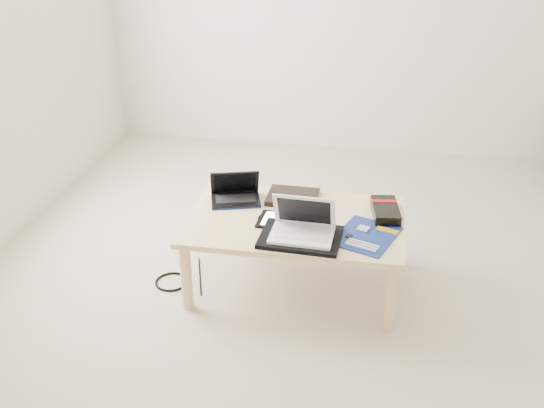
% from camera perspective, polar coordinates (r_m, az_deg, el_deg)
% --- Properties ---
extents(ground, '(4.00, 4.00, 0.00)m').
position_cam_1_polar(ground, '(3.30, 6.11, -7.70)').
color(ground, beige).
rests_on(ground, ground).
extents(coffee_table, '(1.10, 0.70, 0.40)m').
position_cam_1_polar(coffee_table, '(3.12, 2.17, -2.17)').
color(coffee_table, '#E6C18A').
rests_on(coffee_table, ground).
extents(book, '(0.28, 0.23, 0.03)m').
position_cam_1_polar(book, '(3.28, 1.97, 0.66)').
color(book, black).
rests_on(book, coffee_table).
extents(netbook, '(0.30, 0.25, 0.17)m').
position_cam_1_polar(netbook, '(3.27, -3.47, 0.94)').
color(netbook, black).
rests_on(netbook, coffee_table).
extents(tablet, '(0.25, 0.20, 0.01)m').
position_cam_1_polar(tablet, '(3.06, 0.95, -1.60)').
color(tablet, black).
rests_on(tablet, coffee_table).
extents(remote, '(0.12, 0.24, 0.02)m').
position_cam_1_polar(remote, '(3.09, 4.25, -1.28)').
color(remote, silver).
rests_on(remote, coffee_table).
extents(neoprene_sleeve, '(0.40, 0.30, 0.02)m').
position_cam_1_polar(neoprene_sleeve, '(2.92, 2.70, -3.13)').
color(neoprene_sleeve, black).
rests_on(neoprene_sleeve, coffee_table).
extents(white_laptop, '(0.31, 0.22, 0.20)m').
position_cam_1_polar(white_laptop, '(2.90, 2.89, -2.15)').
color(white_laptop, white).
rests_on(white_laptop, neoprene_sleeve).
extents(motherboard, '(0.36, 0.40, 0.02)m').
position_cam_1_polar(motherboard, '(2.97, 8.85, -2.97)').
color(motherboard, '#0C1E50').
rests_on(motherboard, coffee_table).
extents(gpu_box, '(0.16, 0.27, 0.06)m').
position_cam_1_polar(gpu_box, '(3.17, 10.61, -0.63)').
color(gpu_box, black).
rests_on(gpu_box, coffee_table).
extents(cable_coil, '(0.13, 0.13, 0.01)m').
position_cam_1_polar(cable_coil, '(3.08, -0.32, -1.39)').
color(cable_coil, black).
rests_on(cable_coil, coffee_table).
extents(floor_cable_coil, '(0.20, 0.20, 0.01)m').
position_cam_1_polar(floor_cable_coil, '(3.35, -9.43, -7.23)').
color(floor_cable_coil, black).
rests_on(floor_cable_coil, ground).
extents(floor_cable_trail, '(0.12, 0.35, 0.01)m').
position_cam_1_polar(floor_cable_trail, '(3.38, -6.80, -6.74)').
color(floor_cable_trail, black).
rests_on(floor_cable_trail, ground).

